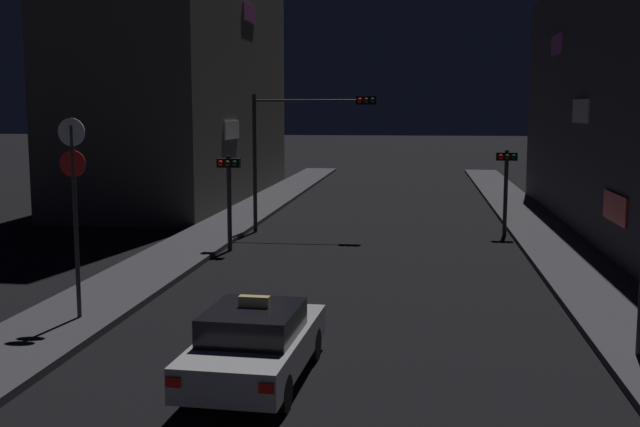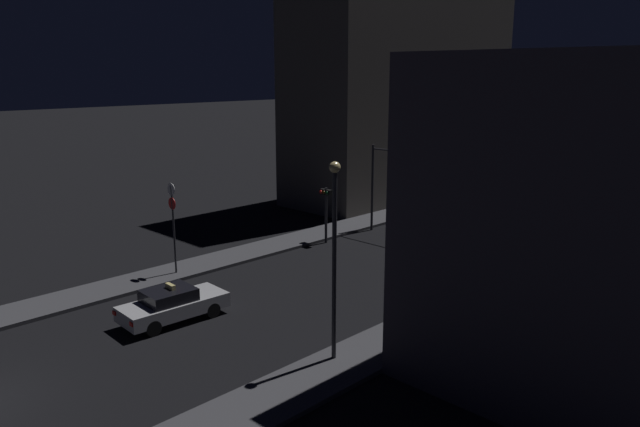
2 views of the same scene
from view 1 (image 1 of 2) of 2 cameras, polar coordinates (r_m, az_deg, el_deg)
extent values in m
cube|color=#424247|center=(34.62, -6.23, -0.47)|extent=(2.48, 60.40, 0.17)
cube|color=#424247|center=(34.00, 15.55, -0.85)|extent=(2.48, 60.40, 0.17)
cube|color=white|center=(38.76, -6.54, 6.16)|extent=(0.08, 2.80, 0.90)
cube|color=#D859B2|center=(43.29, -5.24, 14.52)|extent=(0.08, 2.80, 0.90)
cube|color=red|center=(25.69, 20.99, 0.39)|extent=(0.08, 2.80, 0.90)
cube|color=white|center=(31.31, 18.72, 7.19)|extent=(0.08, 2.80, 0.90)
cube|color=#D859B2|center=(37.27, 17.12, 11.87)|extent=(0.08, 2.80, 0.90)
cube|color=#B7B7BC|center=(14.33, -4.73, -9.90)|extent=(2.01, 4.48, 0.60)
cube|color=black|center=(13.99, -4.97, -7.99)|extent=(1.68, 2.06, 0.50)
cube|color=red|center=(12.52, -10.81, -12.16)|extent=(0.24, 0.07, 0.16)
cube|color=red|center=(12.09, -3.99, -12.77)|extent=(0.24, 0.07, 0.16)
cylinder|color=black|center=(15.88, -6.26, -9.29)|extent=(0.25, 0.65, 0.64)
cylinder|color=black|center=(15.52, -0.50, -9.65)|extent=(0.25, 0.65, 0.64)
cylinder|color=black|center=(13.43, -9.63, -12.56)|extent=(0.25, 0.65, 0.64)
cylinder|color=black|center=(13.00, -2.80, -13.16)|extent=(0.25, 0.65, 0.64)
cube|color=#F4E08C|center=(14.00, -4.88, -6.50)|extent=(0.57, 0.21, 0.20)
cylinder|color=#2D2D33|center=(31.31, -4.85, 3.67)|extent=(0.16, 0.16, 5.57)
cylinder|color=#2D2D33|center=(30.84, -0.77, 8.35)|extent=(4.50, 0.10, 0.10)
cube|color=black|center=(30.60, 3.46, 8.34)|extent=(0.80, 0.28, 0.32)
sphere|color=red|center=(30.44, 2.96, 8.35)|extent=(0.20, 0.20, 0.20)
sphere|color=#3F2D0C|center=(30.43, 3.43, 8.35)|extent=(0.20, 0.20, 0.20)
sphere|color=#0C3319|center=(30.41, 3.90, 8.35)|extent=(0.20, 0.20, 0.20)
cylinder|color=#2D2D33|center=(27.27, -6.72, 0.73)|extent=(0.16, 0.16, 3.37)
cube|color=black|center=(27.14, -6.77, 3.74)|extent=(0.80, 0.28, 0.32)
sphere|color=red|center=(27.03, -7.37, 3.71)|extent=(0.20, 0.20, 0.20)
sphere|color=#3F2D0C|center=(26.97, -6.86, 3.71)|extent=(0.20, 0.20, 0.20)
sphere|color=#0C3319|center=(26.91, -6.35, 3.71)|extent=(0.20, 0.20, 0.20)
cylinder|color=#2D2D33|center=(31.27, 13.57, 1.47)|extent=(0.16, 0.16, 3.39)
cube|color=black|center=(31.16, 13.65, 4.12)|extent=(0.80, 0.28, 0.32)
sphere|color=red|center=(30.96, 13.23, 4.11)|extent=(0.20, 0.20, 0.20)
sphere|color=#3F2D0C|center=(30.98, 13.68, 4.10)|extent=(0.20, 0.20, 0.20)
sphere|color=#0C3319|center=(31.01, 14.14, 4.09)|extent=(0.20, 0.20, 0.20)
cylinder|color=#2D2D33|center=(18.46, -17.62, -0.66)|extent=(0.10, 0.10, 4.43)
cylinder|color=white|center=(18.28, -17.91, 5.75)|extent=(0.63, 0.03, 0.63)
cylinder|color=red|center=(18.31, -17.82, 3.54)|extent=(0.61, 0.03, 0.61)
camera|label=2|loc=(18.77, 97.01, 15.27)|focal=34.23mm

